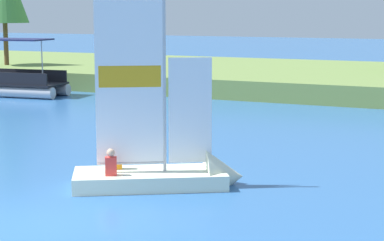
# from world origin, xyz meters

# --- Properties ---
(ground_plane) EXTENTS (200.00, 200.00, 0.00)m
(ground_plane) POSITION_xyz_m (0.00, 0.00, 0.00)
(ground_plane) COLOR #2D609E
(shore_bank) EXTENTS (80.00, 15.95, 0.99)m
(shore_bank) POSITION_xyz_m (0.00, 28.03, 0.49)
(shore_bank) COLOR olive
(shore_bank) RESTS_ON ground
(sailboat) EXTENTS (4.41, 3.46, 6.03)m
(sailboat) POSITION_xyz_m (1.23, 4.05, 0.40)
(sailboat) COLOR silver
(sailboat) RESTS_ON ground
(pontoon_boat) EXTENTS (5.36, 2.80, 2.96)m
(pontoon_boat) POSITION_xyz_m (-14.57, 17.22, 0.68)
(pontoon_boat) COLOR #B2B2B7
(pontoon_boat) RESTS_ON ground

